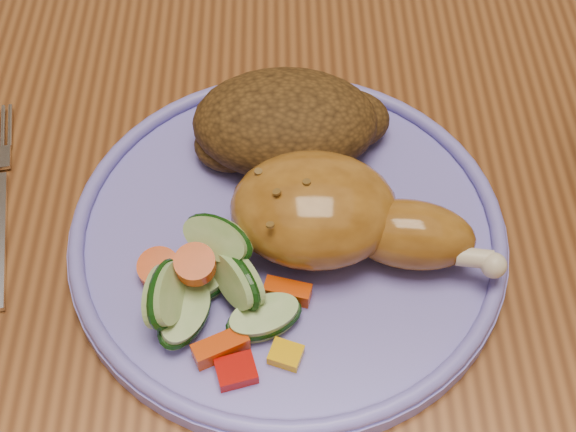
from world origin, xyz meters
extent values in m
cube|color=brown|center=(0.00, 0.00, 0.73)|extent=(0.90, 1.40, 0.04)
cube|color=brown|center=(-0.39, 0.64, 0.35)|extent=(0.06, 0.06, 0.71)
cube|color=brown|center=(0.39, 0.64, 0.35)|extent=(0.06, 0.06, 0.71)
cube|color=#4C2D16|center=(0.00, 0.55, 0.43)|extent=(0.42, 0.42, 0.04)
cylinder|color=#4C2D16|center=(-0.18, 0.37, 0.21)|extent=(0.04, 0.04, 0.41)
cylinder|color=#4C2D16|center=(-0.18, 0.73, 0.21)|extent=(0.04, 0.04, 0.41)
cylinder|color=#4C2D16|center=(0.18, 0.37, 0.21)|extent=(0.04, 0.04, 0.41)
cylinder|color=#4C2D16|center=(0.18, 0.73, 0.21)|extent=(0.04, 0.04, 0.41)
cylinder|color=#7169D1|center=(-0.05, -0.07, 0.76)|extent=(0.28, 0.28, 0.01)
torus|color=#7169D1|center=(-0.05, -0.07, 0.77)|extent=(0.28, 0.28, 0.01)
ellipsoid|color=#9A6220|center=(-0.04, -0.07, 0.79)|extent=(0.11, 0.09, 0.06)
ellipsoid|color=#9A6220|center=(0.02, -0.09, 0.78)|extent=(0.09, 0.06, 0.04)
sphere|color=beige|center=(0.07, -0.11, 0.78)|extent=(0.02, 0.02, 0.02)
ellipsoid|color=#4A2F12|center=(-0.05, 0.01, 0.79)|extent=(0.13, 0.09, 0.05)
ellipsoid|color=#4A2F12|center=(-0.01, 0.02, 0.78)|extent=(0.06, 0.05, 0.03)
ellipsoid|color=#4A2F12|center=(-0.09, 0.00, 0.77)|extent=(0.05, 0.05, 0.03)
cube|color=#A50A05|center=(-0.08, -0.17, 0.77)|extent=(0.03, 0.02, 0.01)
cube|color=#E5A507|center=(-0.05, -0.16, 0.77)|extent=(0.02, 0.02, 0.01)
cylinder|color=#DB3D07|center=(-0.13, -0.10, 0.77)|extent=(0.03, 0.03, 0.02)
cube|color=#DB3D07|center=(-0.09, -0.15, 0.77)|extent=(0.03, 0.02, 0.01)
cube|color=#DB3D07|center=(-0.05, -0.12, 0.77)|extent=(0.03, 0.02, 0.01)
cylinder|color=#DB3D07|center=(-0.11, -0.11, 0.79)|extent=(0.02, 0.03, 0.01)
cylinder|color=#A7C37E|center=(-0.11, -0.11, 0.77)|extent=(0.05, 0.06, 0.02)
cylinder|color=#A7C37E|center=(-0.08, -0.12, 0.78)|extent=(0.05, 0.05, 0.04)
cylinder|color=#A7C37E|center=(-0.12, -0.13, 0.78)|extent=(0.04, 0.05, 0.04)
cylinder|color=#A7C37E|center=(-0.07, -0.14, 0.77)|extent=(0.06, 0.06, 0.02)
cylinder|color=#A7C37E|center=(-0.11, -0.14, 0.77)|extent=(0.06, 0.06, 0.02)
cylinder|color=#A7C37E|center=(-0.09, -0.09, 0.79)|extent=(0.06, 0.06, 0.04)
cylinder|color=#A7C37E|center=(-0.11, -0.11, 0.77)|extent=(0.06, 0.06, 0.02)
camera|label=1|loc=(-0.06, -0.37, 1.18)|focal=50.00mm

